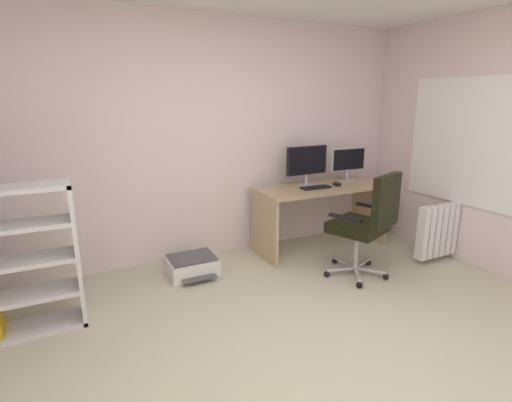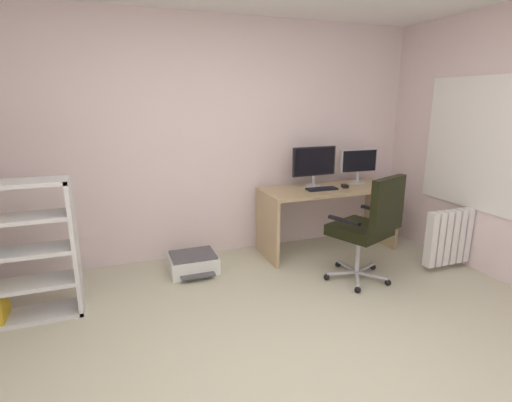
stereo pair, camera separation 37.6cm
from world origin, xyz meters
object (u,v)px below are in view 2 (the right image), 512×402
monitor_main (314,163)px  office_chair (369,224)px  desk (328,204)px  computer_mouse (345,186)px  monitor_secondary (359,163)px  keyboard (322,189)px  bookshelf (0,256)px  radiator (462,235)px  printer (193,263)px

monitor_main → office_chair: size_ratio=0.51×
desk → computer_mouse: size_ratio=15.26×
monitor_secondary → office_chair: monitor_secondary is taller
keyboard → bookshelf: (-2.99, -0.38, -0.21)m
computer_mouse → radiator: (0.90, -0.84, -0.42)m
monitor_main → radiator: 1.71m
monitor_main → computer_mouse: size_ratio=5.33×
printer → radiator: size_ratio=0.54×
desk → monitor_main: (-0.14, 0.11, 0.46)m
monitor_secondary → printer: 2.22m
printer → office_chair: bearing=-28.5°
keyboard → radiator: keyboard is taller
monitor_main → desk: bearing=-39.8°
monitor_main → office_chair: monitor_main is taller
keyboard → monitor_main: bearing=93.8°
desk → office_chair: bearing=-95.1°
keyboard → office_chair: 0.81m
monitor_main → office_chair: (0.06, -0.98, -0.43)m
office_chair → radiator: size_ratio=1.18×
monitor_secondary → keyboard: monitor_secondary is taller
computer_mouse → printer: 1.87m
monitor_secondary → computer_mouse: monitor_secondary is taller
computer_mouse → monitor_main: bearing=165.2°
monitor_secondary → keyboard: 0.66m
monitor_secondary → printer: (-2.03, -0.17, -0.89)m
monitor_main → keyboard: monitor_main is taller
computer_mouse → monitor_secondary: bearing=46.3°
office_chair → printer: 1.78m
radiator → office_chair: bearing=178.4°
desk → monitor_secondary: 0.64m
monitor_main → monitor_secondary: 0.59m
monitor_main → office_chair: bearing=-86.5°
office_chair → bookshelf: bearing=172.3°
office_chair → monitor_secondary: bearing=61.5°
bookshelf → printer: 1.66m
desk → bookshelf: size_ratio=1.36×
printer → keyboard: bearing=-0.7°
monitor_main → radiator: size_ratio=0.60×
bookshelf → monitor_main: bearing=10.7°
computer_mouse → radiator: computer_mouse is taller
computer_mouse → keyboard: bearing=-163.2°
monitor_secondary → radiator: monitor_secondary is taller
office_chair → printer: office_chair is taller
office_chair → desk: bearing=84.9°
computer_mouse → bookshelf: 3.32m
keyboard → radiator: (1.20, -0.83, -0.41)m
bookshelf → radiator: 4.22m
keyboard → computer_mouse: computer_mouse is taller
desk → computer_mouse: 0.28m
monitor_secondary → radiator: size_ratio=0.53×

